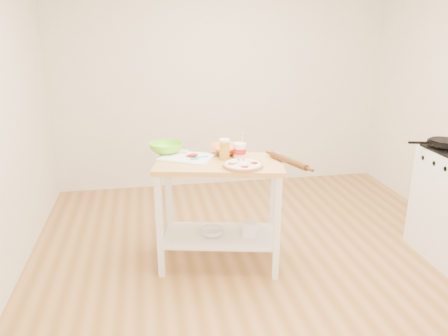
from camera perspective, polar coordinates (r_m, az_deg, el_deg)
name	(u,v)px	position (r m, az deg, el deg)	size (l,w,h in m)	color
room_shell	(278,109)	(3.16, 7.06, 7.59)	(4.04, 4.54, 2.74)	#AE7940
prep_island	(219,192)	(3.52, -0.59, -3.20)	(1.09, 0.75, 0.90)	#DDA85A
skillet	(444,143)	(4.14, 26.81, 2.94)	(0.44, 0.28, 0.03)	black
pizza	(243,165)	(3.30, 2.49, 0.41)	(0.31, 0.31, 0.05)	tan
cutting_board	(187,157)	(3.54, -4.86, 1.45)	(0.50, 0.46, 0.04)	white
spatula	(198,158)	(3.49, -3.36, 1.35)	(0.15, 0.07, 0.01)	teal
knife	(173,150)	(3.70, -6.62, 2.29)	(0.27, 0.05, 0.01)	silver
orange_bowl	(227,149)	(3.66, 0.44, 2.47)	(0.28, 0.28, 0.07)	orange
green_bowl	(166,148)	(3.69, -7.57, 2.61)	(0.28, 0.28, 0.09)	#79E727
beer_pint	(224,149)	(3.46, 0.07, 2.46)	(0.08, 0.08, 0.17)	gold
yogurt_tub	(240,151)	(3.51, 2.06, 2.27)	(0.10, 0.10, 0.22)	white
rolling_pin	(288,161)	(3.40, 8.41, 0.89)	(0.05, 0.05, 0.43)	#593214
shelf_glass_bowl	(212,232)	(3.66, -1.56, -8.37)	(0.19, 0.19, 0.06)	silver
shelf_bin	(250,229)	(3.66, 3.36, -7.90)	(0.11, 0.11, 0.11)	white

